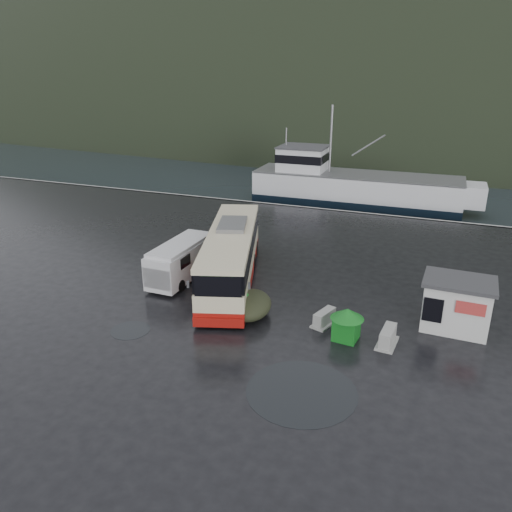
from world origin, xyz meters
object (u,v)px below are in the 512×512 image
at_px(waste_bin_left, 346,339).
at_px(fishing_trawler, 355,191).
at_px(jersey_barrier_a, 324,324).
at_px(dome_tent, 250,315).
at_px(ticket_kiosk, 453,328).
at_px(waste_bin_right, 244,316).
at_px(jersey_barrier_b, 387,344).
at_px(white_van, 182,279).
at_px(coach_bus, 232,281).

height_order(waste_bin_left, fishing_trawler, fishing_trawler).
bearing_deg(jersey_barrier_a, dome_tent, -173.51).
xyz_separation_m(dome_tent, ticket_kiosk, (9.92, 2.42, 0.00)).
bearing_deg(dome_tent, jersey_barrier_a, 6.49).
distance_m(waste_bin_right, jersey_barrier_b, 7.35).
bearing_deg(waste_bin_left, ticket_kiosk, 32.06).
height_order(waste_bin_right, jersey_barrier_b, waste_bin_right).
bearing_deg(waste_bin_right, jersey_barrier_b, -1.81).
relative_size(white_van, ticket_kiosk, 1.69).
distance_m(coach_bus, ticket_kiosk, 12.66).
xyz_separation_m(white_van, ticket_kiosk, (15.57, -0.58, 0.00)).
bearing_deg(jersey_barrier_b, ticket_kiosk, 44.32).
distance_m(waste_bin_right, jersey_barrier_a, 4.18).
bearing_deg(fishing_trawler, waste_bin_right, -91.08).
relative_size(waste_bin_right, dome_tent, 0.45).
distance_m(coach_bus, jersey_barrier_a, 7.30).
height_order(coach_bus, fishing_trawler, fishing_trawler).
relative_size(coach_bus, waste_bin_left, 7.60).
distance_m(coach_bus, white_van, 3.06).
distance_m(coach_bus, fishing_trawler, 25.93).
height_order(waste_bin_left, jersey_barrier_a, waste_bin_left).
distance_m(waste_bin_left, dome_tent, 5.18).
distance_m(dome_tent, jersey_barrier_a, 3.87).
distance_m(white_van, dome_tent, 6.40).
distance_m(waste_bin_left, waste_bin_right, 5.46).
distance_m(ticket_kiosk, fishing_trawler, 28.85).
bearing_deg(coach_bus, jersey_barrier_a, -44.37).
distance_m(white_van, waste_bin_right, 6.21).
bearing_deg(dome_tent, ticket_kiosk, 13.70).
xyz_separation_m(coach_bus, ticket_kiosk, (12.60, -1.30, 0.00)).
relative_size(waste_bin_right, ticket_kiosk, 0.41).
bearing_deg(white_van, ticket_kiosk, -1.27).
bearing_deg(jersey_barrier_a, white_van, 164.96).
bearing_deg(jersey_barrier_a, fishing_trawler, 97.55).
xyz_separation_m(waste_bin_left, dome_tent, (-5.15, 0.57, 0.00)).
height_order(jersey_barrier_b, fishing_trawler, fishing_trawler).
height_order(coach_bus, dome_tent, coach_bus).
relative_size(waste_bin_right, jersey_barrier_b, 0.83).
xyz_separation_m(ticket_kiosk, fishing_trawler, (-9.92, 27.09, 0.00)).
bearing_deg(ticket_kiosk, jersey_barrier_b, -133.55).
relative_size(waste_bin_left, dome_tent, 0.52).
bearing_deg(jersey_barrier_b, waste_bin_left, -174.26).
distance_m(waste_bin_left, ticket_kiosk, 5.62).
relative_size(ticket_kiosk, fishing_trawler, 0.13).
bearing_deg(dome_tent, waste_bin_right, -153.66).
bearing_deg(jersey_barrier_a, jersey_barrier_b, -14.26).
height_order(coach_bus, waste_bin_right, coach_bus).
bearing_deg(white_van, coach_bus, 14.44).
relative_size(white_van, fishing_trawler, 0.23).
relative_size(dome_tent, fishing_trawler, 0.12).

